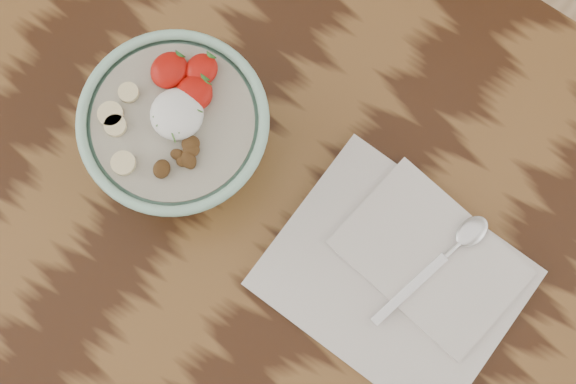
# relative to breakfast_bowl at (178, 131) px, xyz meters

# --- Properties ---
(table) EXTENTS (1.60, 0.90, 0.75)m
(table) POSITION_rel_breakfast_bowl_xyz_m (0.01, -0.03, -0.17)
(table) COLOR #31190C
(table) RESTS_ON ground
(breakfast_bowl) EXTENTS (0.21, 0.21, 0.14)m
(breakfast_bowl) POSITION_rel_breakfast_bowl_xyz_m (0.00, 0.00, 0.00)
(breakfast_bowl) COLOR #98CCB3
(breakfast_bowl) RESTS_ON table
(napkin) EXTENTS (0.29, 0.25, 0.02)m
(napkin) POSITION_rel_breakfast_bowl_xyz_m (0.30, 0.02, -0.07)
(napkin) COLOR silver
(napkin) RESTS_ON table
(spoon) EXTENTS (0.06, 0.18, 0.01)m
(spoon) POSITION_rel_breakfast_bowl_xyz_m (0.34, 0.08, -0.05)
(spoon) COLOR silver
(spoon) RESTS_ON napkin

